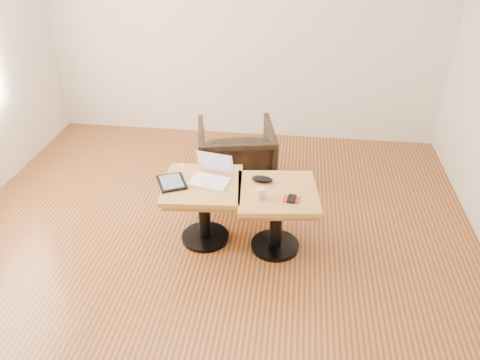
# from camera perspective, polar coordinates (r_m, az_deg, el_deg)

# --- Properties ---
(room_shell) EXTENTS (4.52, 4.52, 2.71)m
(room_shell) POSITION_cam_1_polar(r_m,az_deg,el_deg) (3.23, -4.54, 10.27)
(room_shell) COLOR #5F2D11
(room_shell) RESTS_ON ground
(side_table_left) EXTENTS (0.67, 0.67, 0.56)m
(side_table_left) POSITION_cam_1_polar(r_m,az_deg,el_deg) (3.79, -4.47, -2.14)
(side_table_left) COLOR black
(side_table_left) RESTS_ON ground
(side_table_right) EXTENTS (0.68, 0.68, 0.56)m
(side_table_right) POSITION_cam_1_polar(r_m,az_deg,el_deg) (3.70, 4.52, -3.10)
(side_table_right) COLOR black
(side_table_right) RESTS_ON ground
(laptop) EXTENTS (0.35, 0.33, 0.21)m
(laptop) POSITION_cam_1_polar(r_m,az_deg,el_deg) (3.73, -3.49, 0.59)
(laptop) COLOR white
(laptop) RESTS_ON side_table_left
(tablet) EXTENTS (0.30, 0.32, 0.02)m
(tablet) POSITION_cam_1_polar(r_m,az_deg,el_deg) (3.74, -8.34, -0.28)
(tablet) COLOR black
(tablet) RESTS_ON side_table_left
(charging_adapter) EXTENTS (0.04, 0.04, 0.02)m
(charging_adapter) POSITION_cam_1_polar(r_m,az_deg,el_deg) (3.95, -7.10, 1.70)
(charging_adapter) COLOR white
(charging_adapter) RESTS_ON side_table_left
(glasses_case) EXTENTS (0.18, 0.09, 0.05)m
(glasses_case) POSITION_cam_1_polar(r_m,az_deg,el_deg) (3.71, 2.72, 0.10)
(glasses_case) COLOR black
(glasses_case) RESTS_ON side_table_right
(striped_cup) EXTENTS (0.08, 0.08, 0.09)m
(striped_cup) POSITION_cam_1_polar(r_m,az_deg,el_deg) (3.49, 2.55, -1.68)
(striped_cup) COLOR #DD5F6D
(striped_cup) RESTS_ON side_table_right
(earbuds_tangle) EXTENTS (0.07, 0.05, 0.01)m
(earbuds_tangle) POSITION_cam_1_polar(r_m,az_deg,el_deg) (3.65, 5.15, -0.93)
(earbuds_tangle) COLOR white
(earbuds_tangle) RESTS_ON side_table_right
(phone_on_sleeve) EXTENTS (0.14, 0.12, 0.02)m
(phone_on_sleeve) POSITION_cam_1_polar(r_m,az_deg,el_deg) (3.52, 6.31, -2.32)
(phone_on_sleeve) COLOR #A22412
(phone_on_sleeve) RESTS_ON side_table_right
(armchair) EXTENTS (0.84, 0.86, 0.67)m
(armchair) POSITION_cam_1_polar(r_m,az_deg,el_deg) (4.55, -0.49, 2.83)
(armchair) COLOR black
(armchair) RESTS_ON ground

